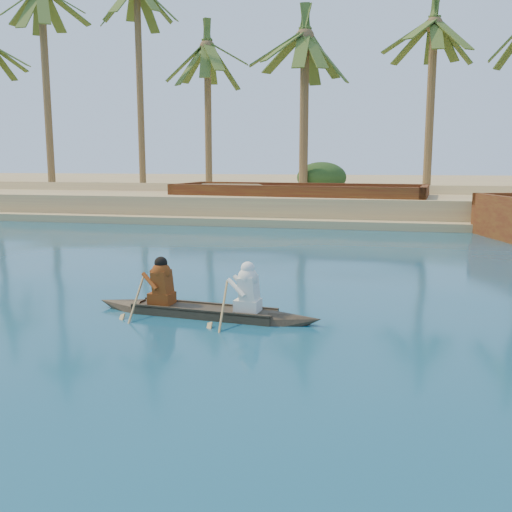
# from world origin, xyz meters

# --- Properties ---
(sandy_embankment) EXTENTS (150.00, 51.00, 1.50)m
(sandy_embankment) POSITION_xyz_m (0.00, 46.89, 0.53)
(sandy_embankment) COLOR tan
(sandy_embankment) RESTS_ON ground
(palm_grove) EXTENTS (110.00, 14.00, 16.00)m
(palm_grove) POSITION_xyz_m (0.00, 35.00, 8.00)
(palm_grove) COLOR #3C571F
(palm_grove) RESTS_ON ground
(shrub_cluster) EXTENTS (100.00, 6.00, 2.40)m
(shrub_cluster) POSITION_xyz_m (0.00, 31.50, 1.20)
(shrub_cluster) COLOR #1B3613
(shrub_cluster) RESTS_ON ground
(canoe) EXTENTS (4.83, 1.10, 1.32)m
(canoe) POSITION_xyz_m (8.00, 6.81, 0.25)
(canoe) COLOR #3F3222
(canoe) RESTS_ON ground
(barge_mid) EXTENTS (13.47, 5.64, 2.18)m
(barge_mid) POSITION_xyz_m (6.95, 26.22, 0.76)
(barge_mid) COLOR brown
(barge_mid) RESTS_ON ground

